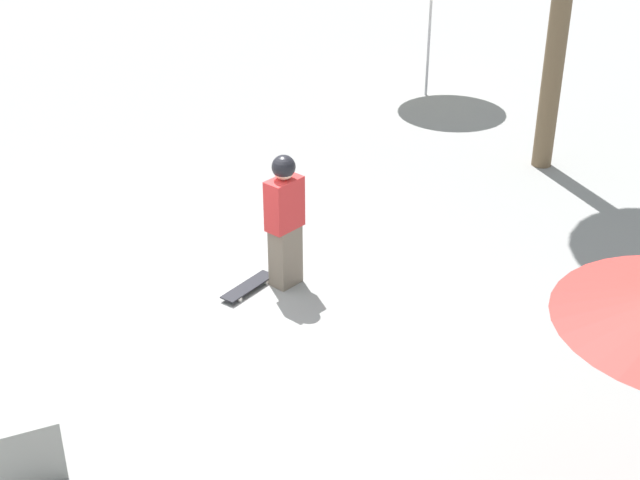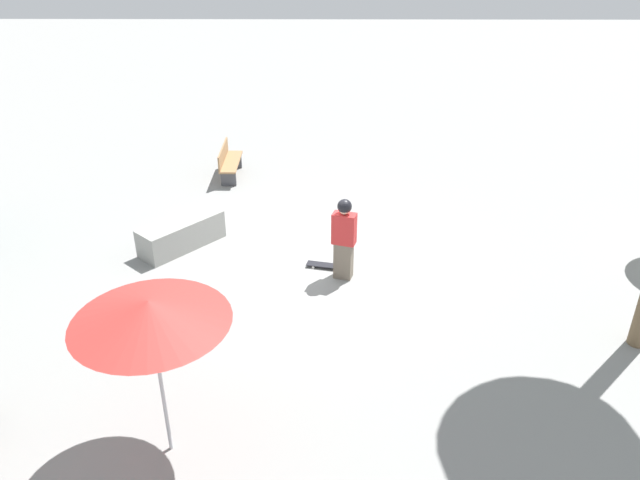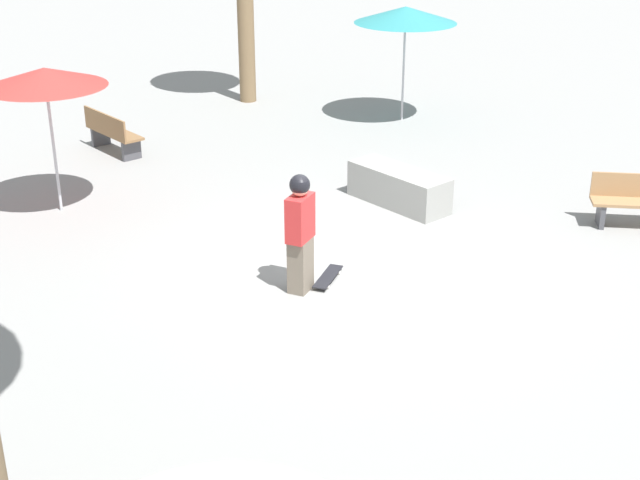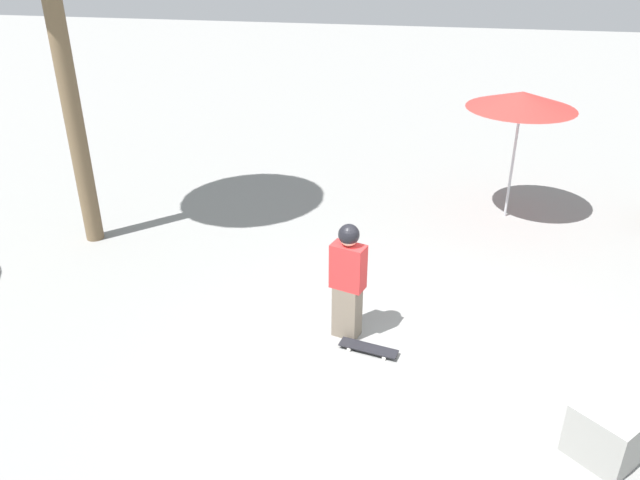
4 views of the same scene
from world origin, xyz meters
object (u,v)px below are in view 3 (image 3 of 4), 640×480
Objects in this scene: shade_umbrella_teal at (406,15)px; shade_umbrella_red at (45,77)px; skateboard at (328,277)px; concrete_ledge at (399,187)px; skater_main at (300,229)px; bench_far at (112,133)px.

shade_umbrella_teal reaches higher than shade_umbrella_red.
concrete_ledge is (3.12, -0.87, 0.26)m from skateboard.
shade_umbrella_teal reaches higher than skater_main.
skater_main is 3.72m from concrete_ledge.
bench_far is at bearing 2.83° from shade_umbrella_red.
skater_main is 1.15× the size of bench_far.
skateboard is at bearing 175.07° from shade_umbrella_teal.
skateboard is 0.33× the size of shade_umbrella_teal.
skater_main is at bearing 173.04° from shade_umbrella_teal.
shade_umbrella_teal reaches higher than concrete_ledge.
bench_far is 3.66m from shade_umbrella_red.
skater_main is 2.07× the size of skateboard.
concrete_ledge reaches higher than skateboard.
shade_umbrella_teal reaches higher than bench_far.
shade_umbrella_red is at bearing 78.33° from skateboard.
shade_umbrella_teal is at bearing -41.44° from shade_umbrella_red.
shade_umbrella_red is at bearing 138.56° from shade_umbrella_teal.
skateboard is 0.34× the size of shade_umbrella_red.
shade_umbrella_red is (-6.29, 5.55, -0.06)m from shade_umbrella_teal.
skater_main is 7.31m from bench_far.
shade_umbrella_red reaches higher than skater_main.
shade_umbrella_teal is at bearing 7.31° from skateboard.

